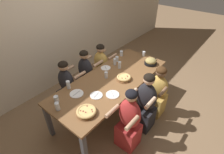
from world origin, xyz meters
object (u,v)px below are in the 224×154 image
object	(u,v)px
pizza_board_main	(86,112)
diner_far_center	(86,76)
empty_plate_c	(96,95)
drinking_glass_i	(120,65)
pizza_board_second	(124,78)
drinking_glass_b	(106,75)
diner_near_center	(145,105)
drinking_glass_a	(68,85)
drinking_glass_g	(121,53)
empty_plate_d	(113,95)
empty_plate_b	(77,94)
diner_far_midleft	(68,88)
diner_near_midleft	(129,122)
skillet_bowl	(151,62)
drinking_glass_f	(144,54)
empty_plate_a	(106,68)
diner_far_midright	(101,68)
drinking_glass_d	(56,99)
diner_near_midright	(157,93)
drinking_glass_h	(57,107)
drinking_glass_c	(117,59)

from	to	relation	value
pizza_board_main	diner_far_center	bearing A→B (deg)	46.89
empty_plate_c	drinking_glass_i	bearing A→B (deg)	13.15
pizza_board_main	pizza_board_second	size ratio (longest dim) A/B	1.06
pizza_board_main	drinking_glass_i	bearing A→B (deg)	16.02
drinking_glass_b	diner_far_center	xyz separation A→B (m)	(0.04, 0.60, -0.32)
empty_plate_c	diner_near_center	world-z (taller)	diner_near_center
drinking_glass_a	diner_near_center	xyz separation A→B (m)	(0.71, -1.14, -0.30)
pizza_board_main	drinking_glass_g	world-z (taller)	drinking_glass_g
empty_plate_d	drinking_glass_i	xyz separation A→B (m)	(0.73, 0.41, 0.06)
empty_plate_b	empty_plate_c	size ratio (longest dim) A/B	1.10
empty_plate_b	drinking_glass_a	distance (m)	0.23
empty_plate_b	diner_near_center	distance (m)	1.19
diner_far_midleft	diner_near_midleft	distance (m)	1.44
empty_plate_c	diner_far_center	xyz separation A→B (m)	(0.53, 0.81, -0.27)
diner_far_midleft	empty_plate_d	bearing A→B (deg)	9.89
skillet_bowl	empty_plate_c	size ratio (longest dim) A/B	1.79
diner_near_center	diner_near_midleft	world-z (taller)	same
pizza_board_main	diner_far_center	distance (m)	1.35
skillet_bowl	empty_plate_d	bearing A→B (deg)	179.76
drinking_glass_f	diner_near_midleft	world-z (taller)	diner_near_midleft
empty_plate_a	diner_far_midright	world-z (taller)	diner_far_midright
drinking_glass_f	drinking_glass_g	bearing A→B (deg)	127.73
drinking_glass_d	empty_plate_c	bearing A→B (deg)	-38.25
diner_near_midright	pizza_board_main	bearing A→B (deg)	71.15
diner_far_midright	empty_plate_a	bearing A→B (deg)	-35.66
empty_plate_c	skillet_bowl	bearing A→B (deg)	-7.82
pizza_board_second	empty_plate_c	xyz separation A→B (m)	(-0.66, 0.08, -0.03)
pizza_board_main	diner_far_midright	xyz separation A→B (m)	(1.38, 0.96, -0.32)
empty_plate_a	drinking_glass_d	size ratio (longest dim) A/B	1.85
diner_near_midleft	drinking_glass_g	bearing A→B (deg)	-49.27
drinking_glass_a	diner_far_midright	size ratio (longest dim) A/B	0.13
empty_plate_d	drinking_glass_h	xyz separation A→B (m)	(-0.78, 0.43, 0.05)
pizza_board_main	drinking_glass_a	distance (m)	0.70
empty_plate_d	drinking_glass_i	distance (m)	0.84
drinking_glass_i	diner_far_midleft	distance (m)	1.13
pizza_board_main	drinking_glass_c	xyz separation A→B (m)	(1.48, 0.59, 0.01)
diner_far_center	diner_far_midleft	xyz separation A→B (m)	(-0.52, -0.00, -0.00)
drinking_glass_f	drinking_glass_h	distance (m)	2.27
empty_plate_b	empty_plate_d	distance (m)	0.60
pizza_board_second	diner_near_center	size ratio (longest dim) A/B	0.24
diner_far_midleft	empty_plate_b	bearing A→B (deg)	-19.60
diner_far_midright	empty_plate_b	bearing A→B (deg)	-66.15
pizza_board_second	drinking_glass_h	size ratio (longest dim) A/B	2.11
skillet_bowl	diner_far_midleft	distance (m)	1.79
pizza_board_main	drinking_glass_i	distance (m)	1.34
pizza_board_second	drinking_glass_h	distance (m)	1.29
diner_near_midleft	diner_far_center	bearing A→B (deg)	-18.22
drinking_glass_h	diner_near_center	bearing A→B (deg)	-36.92
pizza_board_main	drinking_glass_b	xyz separation A→B (m)	(0.87, 0.36, 0.03)
drinking_glass_h	drinking_glass_i	world-z (taller)	drinking_glass_i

